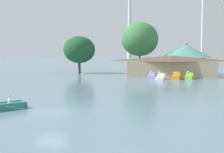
{
  "coord_description": "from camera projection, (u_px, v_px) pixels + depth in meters",
  "views": [
    {
      "loc": [
        11.81,
        -22.97,
        5.39
      ],
      "look_at": [
        0.02,
        20.47,
        1.59
      ],
      "focal_mm": 46.79,
      "sensor_mm": 36.0,
      "label": 1
    }
  ],
  "objects": [
    {
      "name": "ground_plane",
      "position": [
        51.0,
        113.0,
        25.63
      ],
      "size": [
        2000.0,
        2000.0,
        0.0
      ],
      "primitive_type": "plane",
      "color": "slate"
    },
    {
      "name": "rowboat_with_rower",
      "position": [
        7.0,
        106.0,
        27.4
      ],
      "size": [
        3.62,
        3.58,
        1.34
      ],
      "rotation": [
        0.0,
        0.0,
        4.09
      ],
      "color": "#237A6B",
      "rests_on": "ground"
    },
    {
      "name": "pedal_boat_orange",
      "position": [
        177.0,
        76.0,
        57.59
      ],
      "size": [
        1.92,
        3.0,
        1.57
      ],
      "rotation": [
        0.0,
        0.0,
        -1.7
      ],
      "color": "orange",
      "rests_on": "ground"
    },
    {
      "name": "pedal_boat_lime",
      "position": [
        190.0,
        77.0,
        57.68
      ],
      "size": [
        2.19,
        2.59,
        1.74
      ],
      "rotation": [
        0.0,
        0.0,
        -1.85
      ],
      "color": "#8CCC3F",
      "rests_on": "ground"
    },
    {
      "name": "pedal_boat_lavender",
      "position": [
        152.0,
        76.0,
        58.91
      ],
      "size": [
        1.52,
        2.41,
        1.7
      ],
      "rotation": [
        0.0,
        0.0,
        -1.59
      ],
      "color": "#B299D8",
      "rests_on": "ground"
    },
    {
      "name": "boathouse",
      "position": [
        172.0,
        66.0,
        63.73
      ],
      "size": [
        20.26,
        6.8,
        4.61
      ],
      "color": "tan",
      "rests_on": "ground"
    },
    {
      "name": "shoreline_tree_mid",
      "position": [
        140.0,
        39.0,
        74.15
      ],
      "size": [
        9.37,
        9.37,
        12.95
      ],
      "color": "brown",
      "rests_on": "ground"
    },
    {
      "name": "pedal_boat_white",
      "position": [
        161.0,
        77.0,
        57.17
      ],
      "size": [
        2.28,
        3.24,
        1.61
      ],
      "rotation": [
        0.0,
        0.0,
        -1.81
      ],
      "color": "white",
      "rests_on": "ground"
    },
    {
      "name": "shoreline_tree_tall_left",
      "position": [
        79.0,
        50.0,
        73.21
      ],
      "size": [
        7.93,
        7.93,
        9.34
      ],
      "color": "brown",
      "rests_on": "ground"
    },
    {
      "name": "green_roof_pavilion",
      "position": [
        186.0,
        57.0,
        70.63
      ],
      "size": [
        12.01,
        12.01,
        7.77
      ],
      "color": "#993328",
      "rests_on": "ground"
    }
  ]
}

